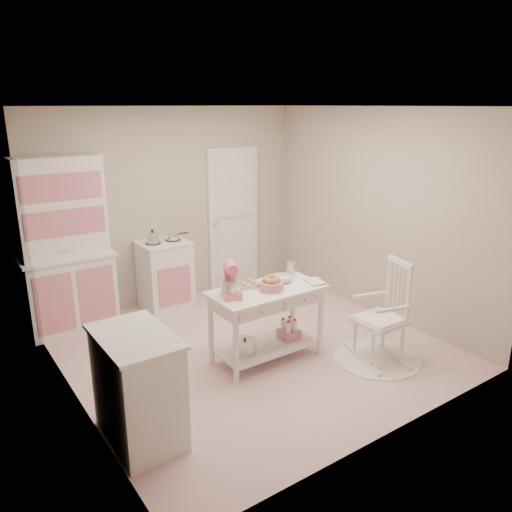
{
  "coord_description": "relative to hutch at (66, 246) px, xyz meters",
  "views": [
    {
      "loc": [
        -2.86,
        -4.17,
        2.62
      ],
      "look_at": [
        0.2,
        0.21,
        0.99
      ],
      "focal_mm": 35.0,
      "sensor_mm": 36.0,
      "label": 1
    }
  ],
  "objects": [
    {
      "name": "cookie_tray",
      "position": [
        1.33,
        -1.77,
        -0.23
      ],
      "size": [
        0.34,
        0.24,
        0.02
      ],
      "primitive_type": "cube",
      "color": "silver",
      "rests_on": "work_table"
    },
    {
      "name": "mixing_bowl",
      "position": [
        1.74,
        -1.87,
        -0.21
      ],
      "size": [
        0.22,
        0.22,
        0.07
      ],
      "primitive_type": "imported",
      "color": "silver",
      "rests_on": "work_table"
    },
    {
      "name": "work_table",
      "position": [
        1.48,
        -1.95,
        -0.64
      ],
      "size": [
        1.2,
        0.6,
        0.8
      ],
      "primitive_type": "cube",
      "color": "silver",
      "rests_on": "ground"
    },
    {
      "name": "stove",
      "position": [
        1.2,
        -0.05,
        -0.58
      ],
      "size": [
        0.62,
        0.57,
        0.92
      ],
      "primitive_type": "cube",
      "color": "silver",
      "rests_on": "ground"
    },
    {
      "name": "hutch",
      "position": [
        0.0,
        0.0,
        0.0
      ],
      "size": [
        1.06,
        0.5,
        2.08
      ],
      "primitive_type": "cube",
      "color": "silver",
      "rests_on": "ground"
    },
    {
      "name": "recipe_book",
      "position": [
        1.93,
        -2.07,
        -0.23
      ],
      "size": [
        0.21,
        0.25,
        0.02
      ],
      "primitive_type": "imported",
      "rotation": [
        0.0,
        0.0,
        -0.22
      ],
      "color": "silver",
      "rests_on": "work_table"
    },
    {
      "name": "lace_rug",
      "position": [
        2.44,
        -2.63,
        -1.03
      ],
      "size": [
        0.92,
        0.92,
        0.01
      ],
      "primitive_type": "cylinder",
      "color": "white",
      "rests_on": "ground"
    },
    {
      "name": "bread_basket",
      "position": [
        1.5,
        -2.0,
        -0.19
      ],
      "size": [
        0.25,
        0.25,
        0.09
      ],
      "primitive_type": "cylinder",
      "color": "#C37083",
      "rests_on": "work_table"
    },
    {
      "name": "base_cabinet",
      "position": [
        -0.14,
        -2.43,
        -0.58
      ],
      "size": [
        0.54,
        0.84,
        0.92
      ],
      "primitive_type": "cube",
      "color": "silver",
      "rests_on": "ground"
    },
    {
      "name": "rocking_chair",
      "position": [
        2.44,
        -2.63,
        -0.49
      ],
      "size": [
        0.65,
        0.82,
        1.1
      ],
      "primitive_type": "cube",
      "rotation": [
        0.0,
        0.0,
        -0.27
      ],
      "color": "silver",
      "rests_on": "ground"
    },
    {
      "name": "room_shell",
      "position": [
        1.49,
        -1.66,
        0.61
      ],
      "size": [
        3.84,
        3.84,
        2.62
      ],
      "color": "#C97D81",
      "rests_on": "ground"
    },
    {
      "name": "stand_mixer",
      "position": [
        1.06,
        -1.93,
        -0.07
      ],
      "size": [
        0.29,
        0.33,
        0.34
      ],
      "primitive_type": "cube",
      "rotation": [
        0.0,
        0.0,
        -0.38
      ],
      "color": "#F5677E",
      "rests_on": "work_table"
    },
    {
      "name": "metal_pitcher",
      "position": [
        1.92,
        -1.79,
        -0.16
      ],
      "size": [
        0.1,
        0.1,
        0.17
      ],
      "primitive_type": "cylinder",
      "color": "silver",
      "rests_on": "work_table"
    },
    {
      "name": "door",
      "position": [
        2.44,
        0.21,
        -0.02
      ],
      "size": [
        0.82,
        0.05,
        2.04
      ],
      "primitive_type": "cube",
      "color": "silver",
      "rests_on": "ground"
    }
  ]
}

